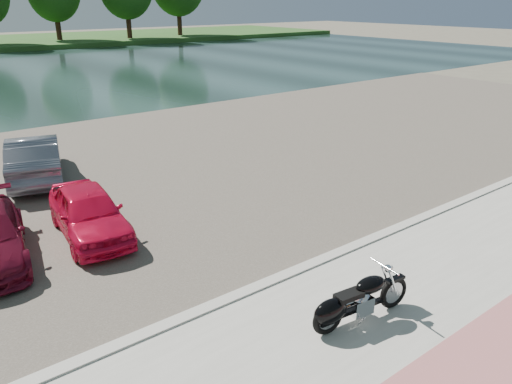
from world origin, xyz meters
TOP-DOWN VIEW (x-y plane):
  - ground at (0.00, 0.00)m, footprint 200.00×200.00m
  - promenade at (0.00, -1.00)m, footprint 60.00×6.00m
  - pink_path at (0.00, -2.50)m, footprint 60.00×2.00m
  - kerb at (0.00, 2.00)m, footprint 60.00×0.30m
  - parking_lot at (0.00, 11.00)m, footprint 60.00×18.00m
  - motorcycle at (-1.08, -0.11)m, footprint 2.33×0.75m
  - car_4 at (-3.57, 6.80)m, footprint 1.97×4.00m
  - car_9 at (-3.41, 12.26)m, footprint 2.83×4.94m

SIDE VIEW (x-z plane):
  - ground at x=0.00m, z-range 0.00..0.00m
  - parking_lot at x=0.00m, z-range 0.00..0.04m
  - promenade at x=0.00m, z-range 0.00..0.10m
  - kerb at x=0.00m, z-range 0.00..0.14m
  - pink_path at x=0.00m, z-range 0.10..0.11m
  - motorcycle at x=-1.08m, z-range 0.04..1.09m
  - car_4 at x=-3.57m, z-range 0.04..1.35m
  - car_9 at x=-3.41m, z-range 0.04..1.58m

